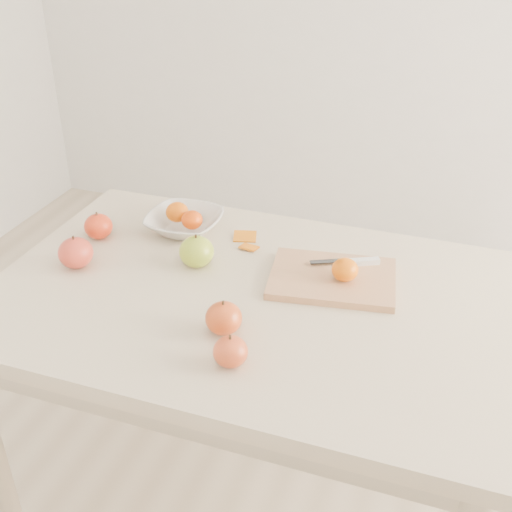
% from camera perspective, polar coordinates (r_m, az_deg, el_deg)
% --- Properties ---
extents(ground, '(3.50, 3.50, 0.00)m').
position_cam_1_polar(ground, '(2.00, -0.51, -21.41)').
color(ground, '#C6B293').
rests_on(ground, ground).
extents(table, '(1.20, 0.80, 0.75)m').
position_cam_1_polar(table, '(1.54, -0.62, -6.31)').
color(table, beige).
rests_on(table, ground).
extents(cutting_board, '(0.32, 0.26, 0.02)m').
position_cam_1_polar(cutting_board, '(1.53, 6.80, -1.99)').
color(cutting_board, tan).
rests_on(cutting_board, table).
extents(board_tangerine, '(0.06, 0.06, 0.05)m').
position_cam_1_polar(board_tangerine, '(1.50, 7.91, -1.21)').
color(board_tangerine, '#D16307').
rests_on(board_tangerine, cutting_board).
extents(fruit_bowl, '(0.20, 0.20, 0.05)m').
position_cam_1_polar(fruit_bowl, '(1.74, -6.37, 2.95)').
color(fruit_bowl, silver).
rests_on(fruit_bowl, table).
extents(bowl_tangerine_near, '(0.06, 0.06, 0.05)m').
position_cam_1_polar(bowl_tangerine_near, '(1.75, -7.02, 3.90)').
color(bowl_tangerine_near, '#CC5507').
rests_on(bowl_tangerine_near, fruit_bowl).
extents(bowl_tangerine_far, '(0.06, 0.06, 0.05)m').
position_cam_1_polar(bowl_tangerine_far, '(1.71, -5.71, 3.22)').
color(bowl_tangerine_far, '#D44F07').
rests_on(bowl_tangerine_far, fruit_bowl).
extents(orange_peel_a, '(0.07, 0.06, 0.01)m').
position_cam_1_polar(orange_peel_a, '(1.70, -0.99, 1.62)').
color(orange_peel_a, '#CC690E').
rests_on(orange_peel_a, table).
extents(orange_peel_b, '(0.05, 0.04, 0.01)m').
position_cam_1_polar(orange_peel_b, '(1.66, -0.62, 0.71)').
color(orange_peel_b, orange).
rests_on(orange_peel_b, table).
extents(paring_knife, '(0.16, 0.08, 0.01)m').
position_cam_1_polar(paring_knife, '(1.57, 9.08, -0.49)').
color(paring_knife, white).
rests_on(paring_knife, cutting_board).
extents(apple_green, '(0.09, 0.09, 0.08)m').
position_cam_1_polar(apple_green, '(1.57, -5.30, 0.39)').
color(apple_green, '#6E9816').
rests_on(apple_green, table).
extents(apple_red_b, '(0.09, 0.09, 0.08)m').
position_cam_1_polar(apple_red_b, '(1.62, -15.74, 0.27)').
color(apple_red_b, '#A5161E').
rests_on(apple_red_b, table).
extents(apple_red_e, '(0.07, 0.07, 0.06)m').
position_cam_1_polar(apple_red_e, '(1.26, -2.29, -8.49)').
color(apple_red_e, maroon).
rests_on(apple_red_e, table).
extents(apple_red_c, '(0.08, 0.08, 0.07)m').
position_cam_1_polar(apple_red_c, '(1.34, -2.89, -5.54)').
color(apple_red_c, '#971107').
rests_on(apple_red_c, table).
extents(apple_red_a, '(0.07, 0.07, 0.07)m').
position_cam_1_polar(apple_red_a, '(1.74, -13.83, 2.57)').
color(apple_red_a, '#A30601').
rests_on(apple_red_a, table).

